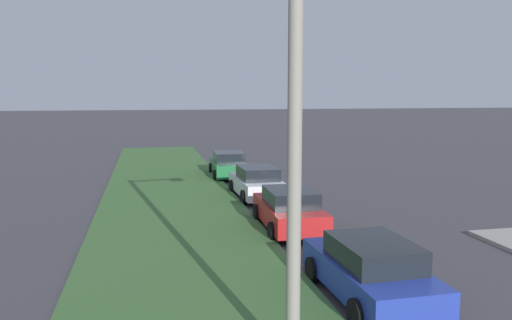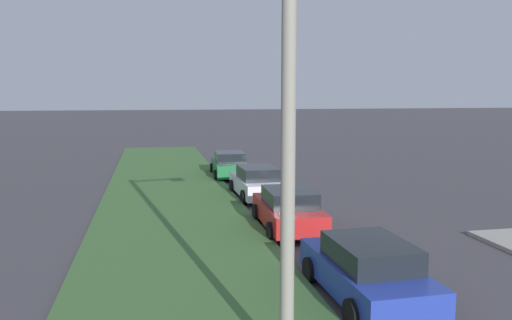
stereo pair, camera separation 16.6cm
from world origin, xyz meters
name	(u,v)px [view 2 (the right image)]	position (x,y,z in m)	size (l,w,h in m)	color
grass_median	(180,251)	(10.00, 6.80, 0.06)	(60.00, 6.00, 0.12)	#3D6633
parked_car_blue	(367,271)	(5.54, 2.76, 0.72)	(4.33, 2.09, 1.47)	#23389E
parked_car_red	(288,210)	(11.94, 2.88, 0.72)	(4.35, 2.11, 1.47)	red
parked_car_white	(257,183)	(17.56, 2.84, 0.72)	(4.35, 2.11, 1.47)	silver
parked_car_green	(230,165)	(23.67, 3.18, 0.72)	(4.36, 2.14, 1.47)	#1E6B38
streetlight	(308,118)	(2.94, 5.05, 4.39)	(0.77, 2.86, 7.50)	gray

